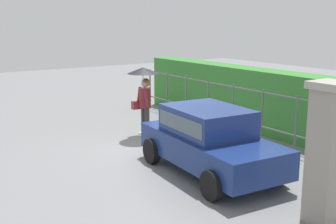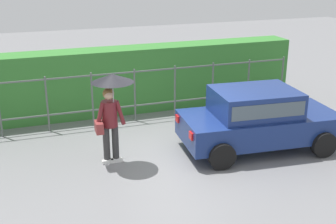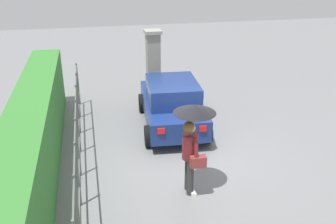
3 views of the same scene
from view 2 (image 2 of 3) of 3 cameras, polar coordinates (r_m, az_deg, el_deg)
ground_plane at (r=10.09m, az=1.07°, el=-6.19°), size 40.00×40.00×0.00m
car at (r=10.59m, az=11.50°, el=-0.62°), size 3.85×2.11×1.48m
pedestrian at (r=9.49m, az=-7.46°, el=1.49°), size 0.91×0.91×2.06m
fence_section at (r=12.19m, az=-4.33°, el=2.50°), size 9.50×0.05×1.50m
hedge_row at (r=13.05m, az=-5.46°, el=4.19°), size 10.45×0.90×1.90m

